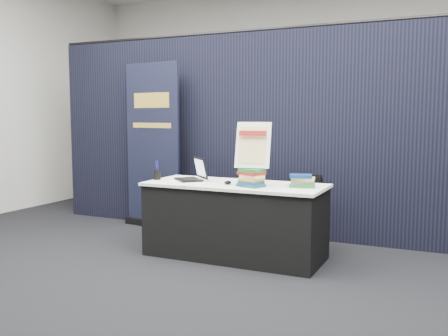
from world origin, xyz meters
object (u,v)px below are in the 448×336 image
Objects in this scene: pullup_banner at (153,155)px; book_stack_tall at (252,178)px; laptop at (190,175)px; book_stack_short at (302,181)px; stacking_chair at (302,208)px; info_sign at (253,145)px; display_table at (235,220)px.

book_stack_tall is at bearing -20.78° from pullup_banner.
book_stack_tall is (0.76, -0.17, 0.03)m from laptop.
stacking_chair is (-0.14, 0.49, -0.36)m from book_stack_short.
book_stack_short is at bearing 44.36° from laptop.
book_stack_short is at bearing 11.50° from info_sign.
pullup_banner reaches higher than info_sign.
book_stack_tall is 1.06× the size of book_stack_short.
laptop is at bearing 160.87° from info_sign.
book_stack_tall is at bearing -103.74° from stacking_chair.
info_sign is 1.98m from pullup_banner.
laptop is 1.23m from stacking_chair.
laptop is at bearing -30.71° from pullup_banner.
laptop is 1.19m from book_stack_short.
info_sign is (0.24, -0.13, 0.77)m from display_table.
info_sign reaches higher than laptop.
laptop is 0.78m from book_stack_tall.
book_stack_tall reaches higher than display_table.
book_stack_short is 0.57m from info_sign.
laptop is at bearing -144.20° from stacking_chair.
pullup_banner is at bearing 150.97° from book_stack_tall.
stacking_chair is (2.04, -0.28, -0.47)m from pullup_banner.
info_sign reaches higher than display_table.
book_stack_short is 0.29× the size of stacking_chair.
info_sign is at bearing -20.01° from pullup_banner.
pullup_banner is 2.58× the size of stacking_chair.
book_stack_short is (0.68, 0.03, 0.43)m from display_table.
stacking_chair is at bearing 0.38° from pullup_banner.
book_stack_tall is 1.99m from pullup_banner.
info_sign is at bearing -159.94° from book_stack_short.
pullup_banner is at bearing 151.66° from display_table.
book_stack_short is at bearing 2.80° from display_table.
laptop is 0.84m from info_sign.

